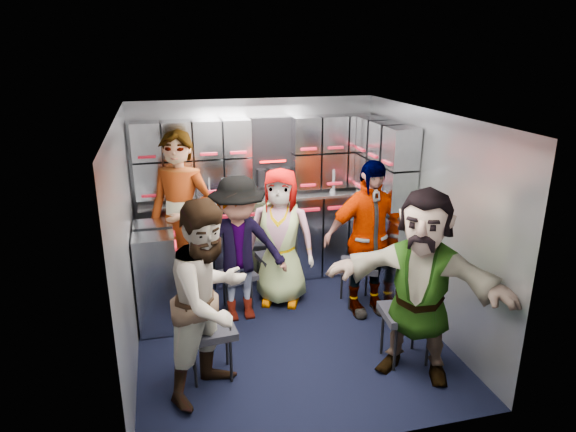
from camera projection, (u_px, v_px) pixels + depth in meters
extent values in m
plane|color=black|center=(287.00, 334.00, 4.99)|extent=(3.00, 3.00, 0.00)
cube|color=#9397A0|center=(256.00, 189.00, 6.03)|extent=(2.80, 0.04, 2.10)
cube|color=#9397A0|center=(126.00, 247.00, 4.32)|extent=(0.04, 3.00, 2.10)
cube|color=#9397A0|center=(427.00, 220.00, 4.98)|extent=(0.04, 3.00, 2.10)
cube|color=silver|center=(287.00, 116.00, 4.32)|extent=(2.80, 3.00, 0.02)
cube|color=#A1A5B1|center=(260.00, 240.00, 6.01)|extent=(2.68, 0.38, 0.99)
cube|color=#A1A5B1|center=(157.00, 276.00, 5.07)|extent=(0.38, 0.76, 0.99)
cube|color=silver|center=(260.00, 197.00, 5.85)|extent=(2.68, 0.42, 0.03)
cube|color=#A1A5B1|center=(258.00, 155.00, 5.75)|extent=(2.68, 0.28, 0.82)
cube|color=#A1A5B1|center=(385.00, 161.00, 5.44)|extent=(0.28, 1.00, 0.82)
cube|color=#A1A5B1|center=(384.00, 251.00, 5.67)|extent=(0.28, 1.20, 1.00)
cube|color=#B01224|center=(263.00, 214.00, 5.71)|extent=(2.60, 0.02, 0.03)
cube|color=black|center=(210.00, 330.00, 4.22)|extent=(0.43, 0.41, 0.06)
cylinder|color=black|center=(195.00, 365.00, 4.15)|extent=(0.03, 0.03, 0.42)
cylinder|color=black|center=(231.00, 360.00, 4.21)|extent=(0.03, 0.03, 0.42)
cylinder|color=black|center=(193.00, 348.00, 4.38)|extent=(0.03, 0.03, 0.42)
cylinder|color=black|center=(227.00, 344.00, 4.44)|extent=(0.03, 0.03, 0.42)
cube|color=black|center=(237.00, 275.00, 5.34)|extent=(0.43, 0.41, 0.06)
cylinder|color=black|center=(227.00, 299.00, 5.27)|extent=(0.02, 0.02, 0.37)
cylinder|color=black|center=(252.00, 296.00, 5.33)|extent=(0.02, 0.02, 0.37)
cylinder|color=black|center=(224.00, 290.00, 5.47)|extent=(0.02, 0.02, 0.37)
cylinder|color=black|center=(248.00, 287.00, 5.53)|extent=(0.02, 0.02, 0.37)
cube|color=black|center=(277.00, 258.00, 5.66)|extent=(0.44, 0.42, 0.06)
cylinder|color=black|center=(267.00, 283.00, 5.58)|extent=(0.02, 0.02, 0.41)
cylinder|color=black|center=(292.00, 280.00, 5.65)|extent=(0.02, 0.02, 0.41)
cylinder|color=black|center=(262.00, 273.00, 5.81)|extent=(0.02, 0.02, 0.41)
cylinder|color=black|center=(287.00, 271.00, 5.88)|extent=(0.02, 0.02, 0.41)
cube|color=black|center=(359.00, 266.00, 5.45)|extent=(0.51, 0.49, 0.06)
cylinder|color=black|center=(350.00, 292.00, 5.38)|extent=(0.02, 0.02, 0.41)
cylinder|color=black|center=(375.00, 289.00, 5.44)|extent=(0.02, 0.02, 0.41)
cylinder|color=black|center=(342.00, 282.00, 5.61)|extent=(0.02, 0.02, 0.41)
cylinder|color=black|center=(366.00, 279.00, 5.67)|extent=(0.02, 0.02, 0.41)
cube|color=black|center=(407.00, 313.00, 4.44)|extent=(0.46, 0.44, 0.07)
cylinder|color=black|center=(395.00, 348.00, 4.36)|extent=(0.03, 0.03, 0.44)
cylinder|color=black|center=(428.00, 343.00, 4.43)|extent=(0.03, 0.03, 0.44)
cylinder|color=black|center=(382.00, 332.00, 4.60)|extent=(0.03, 0.03, 0.44)
cylinder|color=black|center=(414.00, 328.00, 4.67)|extent=(0.03, 0.03, 0.44)
imported|color=black|center=(181.00, 222.00, 5.25)|extent=(0.82, 0.72, 1.88)
imported|color=black|center=(210.00, 300.00, 3.94)|extent=(0.99, 0.98, 1.62)
imported|color=black|center=(239.00, 250.00, 5.06)|extent=(0.98, 0.58, 1.49)
imported|color=black|center=(280.00, 237.00, 5.39)|extent=(0.85, 0.70, 1.48)
imported|color=black|center=(368.00, 239.00, 5.17)|extent=(0.97, 0.46, 1.62)
imported|color=black|center=(420.00, 285.00, 4.16)|extent=(1.49, 1.31, 1.63)
cylinder|color=white|center=(222.00, 189.00, 5.66)|extent=(0.06, 0.06, 0.26)
cylinder|color=white|center=(209.00, 189.00, 5.62)|extent=(0.06, 0.06, 0.27)
cylinder|color=white|center=(333.00, 181.00, 5.95)|extent=(0.07, 0.07, 0.27)
cylinder|color=tan|center=(175.00, 199.00, 5.55)|extent=(0.07, 0.07, 0.10)
cylinder|color=tan|center=(360.00, 186.00, 6.05)|extent=(0.08, 0.08, 0.10)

